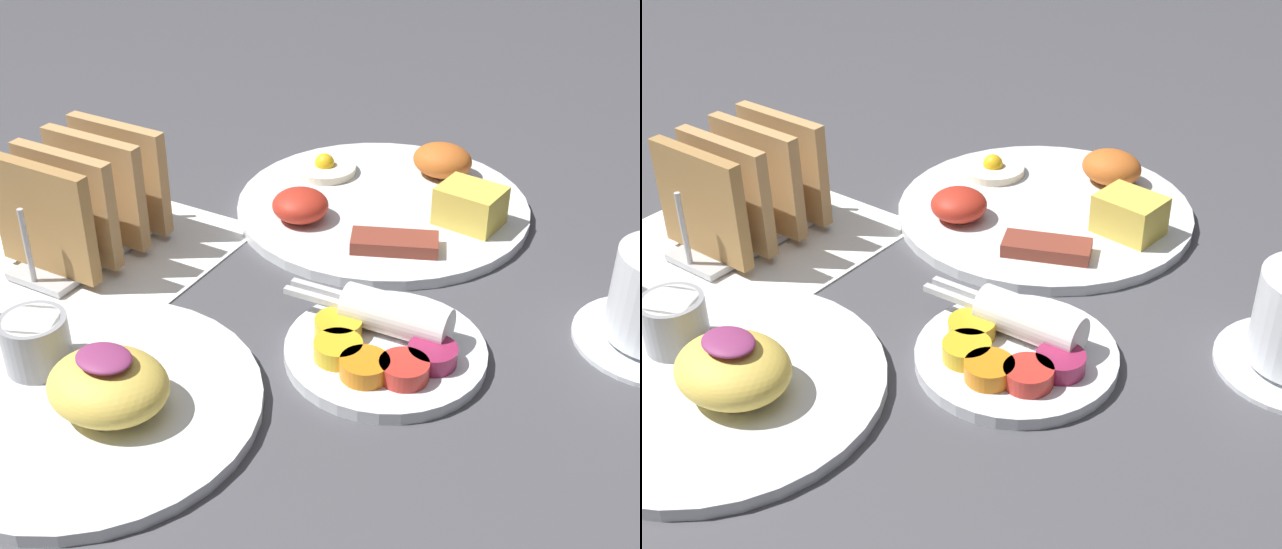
% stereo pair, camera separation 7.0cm
% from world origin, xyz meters
% --- Properties ---
extents(ground_plane, '(3.00, 3.00, 0.00)m').
position_xyz_m(ground_plane, '(0.00, 0.00, 0.00)').
color(ground_plane, '#47474C').
extents(napkin_flat, '(0.22, 0.22, 0.00)m').
position_xyz_m(napkin_flat, '(-0.14, 0.02, 0.00)').
color(napkin_flat, white).
rests_on(napkin_flat, ground_plane).
extents(plate_breakfast, '(0.28, 0.28, 0.05)m').
position_xyz_m(plate_breakfast, '(0.06, 0.22, 0.01)').
color(plate_breakfast, white).
rests_on(plate_breakfast, ground_plane).
extents(plate_condiments, '(0.17, 0.15, 0.04)m').
position_xyz_m(plate_condiments, '(0.15, 0.01, 0.01)').
color(plate_condiments, white).
rests_on(plate_condiments, ground_plane).
extents(plate_foreground, '(0.24, 0.24, 0.06)m').
position_xyz_m(plate_foreground, '(0.00, -0.14, 0.02)').
color(plate_foreground, white).
rests_on(plate_foreground, ground_plane).
extents(toast_rack, '(0.10, 0.15, 0.10)m').
position_xyz_m(toast_rack, '(-0.14, 0.02, 0.05)').
color(toast_rack, '#B7B7BC').
rests_on(toast_rack, ground_plane).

